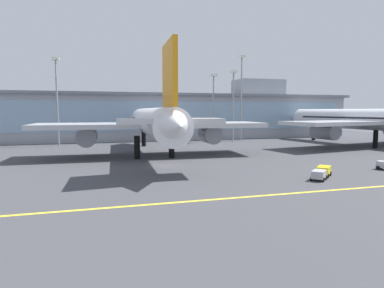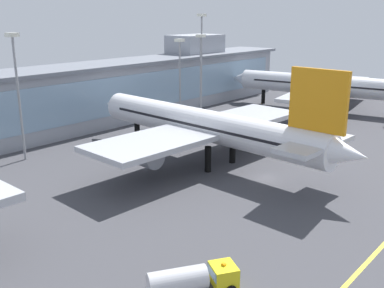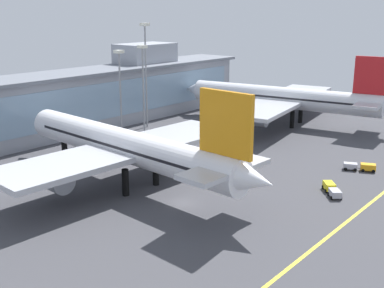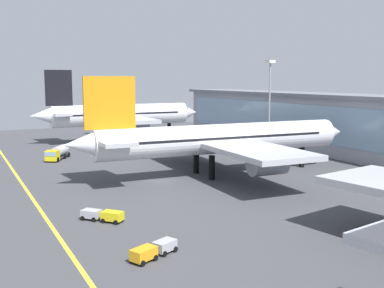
% 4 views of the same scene
% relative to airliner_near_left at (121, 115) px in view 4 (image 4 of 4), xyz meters
% --- Properties ---
extents(ground_plane, '(203.19, 203.19, 0.00)m').
position_rel_airliner_near_left_xyz_m(ground_plane, '(55.90, -11.56, -7.48)').
color(ground_plane, '#424247').
extents(taxiway_centreline_stripe, '(162.55, 0.50, 0.01)m').
position_rel_airliner_near_left_xyz_m(taxiway_centreline_stripe, '(55.90, -33.56, -7.47)').
color(taxiway_centreline_stripe, yellow).
rests_on(taxiway_centreline_stripe, ground).
extents(terminal_building, '(148.13, 14.00, 19.58)m').
position_rel_airliner_near_left_xyz_m(terminal_building, '(57.47, 38.57, 0.13)').
color(terminal_building, '#9399A3').
rests_on(terminal_building, ground).
extents(airliner_near_left, '(37.31, 50.11, 20.39)m').
position_rel_airliner_near_left_xyz_m(airliner_near_left, '(0.00, 0.00, 0.00)').
color(airliner_near_left, black).
rests_on(airliner_near_left, ground).
extents(airliner_near_right, '(45.55, 57.76, 18.37)m').
position_rel_airliner_near_left_xyz_m(airliner_near_right, '(55.79, 0.76, -0.77)').
color(airliner_near_right, black).
rests_on(airliner_near_right, ground).
extents(fuel_tanker_truck, '(8.97, 6.84, 2.90)m').
position_rel_airliner_near_left_xyz_m(fuel_tanker_truck, '(24.72, -23.19, -5.97)').
color(fuel_tanker_truck, black).
rests_on(fuel_tanker_truck, ground).
extents(baggage_tug_near, '(3.80, 5.72, 1.40)m').
position_rel_airliner_near_left_xyz_m(baggage_tug_near, '(88.48, -26.28, -6.68)').
color(baggage_tug_near, black).
rests_on(baggage_tug_near, ground).
extents(service_truck_far, '(5.20, 4.88, 1.40)m').
position_rel_airliner_near_left_xyz_m(service_truck_far, '(74.18, -27.32, -6.68)').
color(service_truck_far, black).
rests_on(service_truck_far, ground).
extents(apron_light_mast_far_east, '(1.80, 1.80, 22.51)m').
position_rel_airliner_near_left_xyz_m(apron_light_mast_far_east, '(35.62, 26.79, 7.36)').
color(apron_light_mast_far_east, gray).
rests_on(apron_light_mast_far_east, ground).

